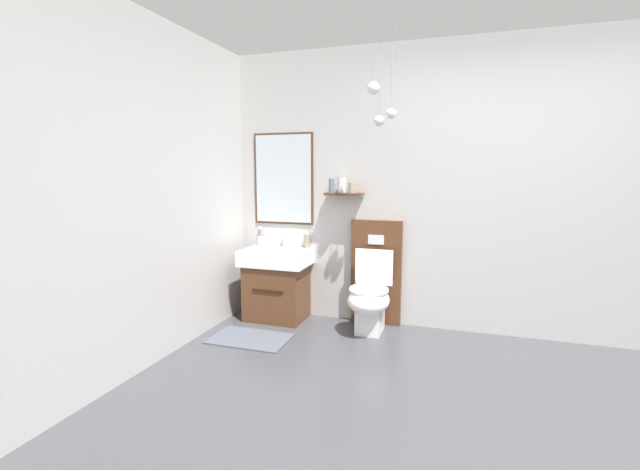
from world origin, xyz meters
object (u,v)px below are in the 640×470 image
at_px(vanity_sink_left, 277,282).
at_px(toothbrush_cup, 261,240).
at_px(toilet, 372,289).
at_px(soap_dispenser, 307,241).

xyz_separation_m(vanity_sink_left, toothbrush_cup, (-0.25, 0.16, 0.38)).
bearing_deg(toilet, soap_dispenser, 166.27).
relative_size(toilet, soap_dispenser, 5.91).
relative_size(vanity_sink_left, toilet, 0.70).
distance_m(toothbrush_cup, soap_dispenser, 0.50).
relative_size(vanity_sink_left, soap_dispenser, 4.12).
height_order(vanity_sink_left, soap_dispenser, soap_dispenser).
height_order(toilet, soap_dispenser, toilet).
bearing_deg(toilet, toothbrush_cup, 172.35).
bearing_deg(soap_dispenser, toothbrush_cup, -178.89).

